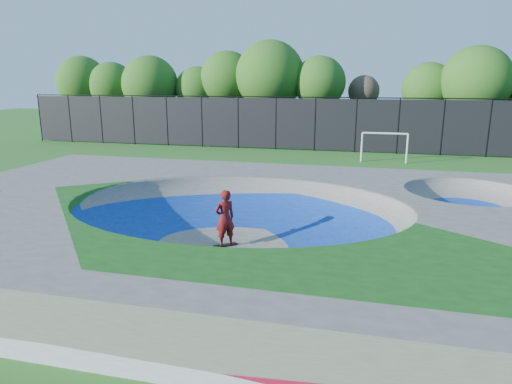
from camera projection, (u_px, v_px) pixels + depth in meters
ground at (238, 246)px, 14.88m from camera, size 120.00×120.00×0.00m
skate_deck at (237, 224)px, 14.70m from camera, size 22.00×14.00×1.50m
skater at (225, 218)px, 14.69m from camera, size 0.81×0.80×1.89m
skateboard at (225, 245)px, 14.91m from camera, size 0.74×0.67×0.05m
soccer_goal at (385, 142)px, 29.55m from camera, size 2.97×0.12×1.96m
fence at (315, 123)px, 34.17m from camera, size 48.09×0.09×4.04m
treeline at (330, 83)px, 37.99m from camera, size 52.06×7.32×8.52m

